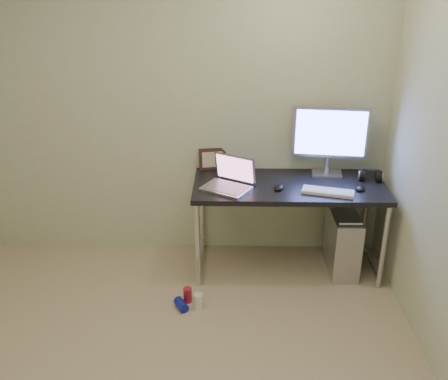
% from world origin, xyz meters
% --- Properties ---
extents(wall_back, '(3.50, 0.02, 2.50)m').
position_xyz_m(wall_back, '(0.00, 1.75, 1.25)').
color(wall_back, beige).
rests_on(wall_back, ground).
extents(desk, '(1.49, 0.65, 0.75)m').
position_xyz_m(desk, '(0.94, 1.42, 0.67)').
color(desk, black).
rests_on(desk, ground).
extents(tower_computer, '(0.22, 0.48, 0.53)m').
position_xyz_m(tower_computer, '(1.40, 1.41, 0.25)').
color(tower_computer, '#A5A4A9').
rests_on(tower_computer, ground).
extents(cable_a, '(0.01, 0.16, 0.69)m').
position_xyz_m(cable_a, '(1.35, 1.70, 0.40)').
color(cable_a, black).
rests_on(cable_a, ground).
extents(cable_b, '(0.02, 0.11, 0.71)m').
position_xyz_m(cable_b, '(1.44, 1.68, 0.38)').
color(cable_b, black).
rests_on(cable_b, ground).
extents(can_red, '(0.09, 0.09, 0.12)m').
position_xyz_m(can_red, '(0.17, 0.92, 0.06)').
color(can_red, '#B61F35').
rests_on(can_red, ground).
extents(can_white, '(0.09, 0.09, 0.12)m').
position_xyz_m(can_white, '(0.26, 0.84, 0.06)').
color(can_white, white).
rests_on(can_white, ground).
extents(can_blue, '(0.12, 0.14, 0.07)m').
position_xyz_m(can_blue, '(0.13, 0.84, 0.03)').
color(can_blue, '#101D9F').
rests_on(can_blue, ground).
extents(laptop, '(0.44, 0.41, 0.24)m').
position_xyz_m(laptop, '(0.48, 1.35, 0.81)').
color(laptop, silver).
rests_on(laptop, desk).
extents(monitor, '(0.60, 0.20, 0.56)m').
position_xyz_m(monitor, '(1.27, 1.64, 1.08)').
color(monitor, silver).
rests_on(monitor, desk).
extents(keyboard, '(0.40, 0.22, 0.02)m').
position_xyz_m(keyboard, '(1.21, 1.26, 0.76)').
color(keyboard, silver).
rests_on(keyboard, desk).
extents(mouse_right, '(0.09, 0.12, 0.04)m').
position_xyz_m(mouse_right, '(1.47, 1.33, 0.77)').
color(mouse_right, black).
rests_on(mouse_right, desk).
extents(mouse_left, '(0.11, 0.14, 0.04)m').
position_xyz_m(mouse_left, '(0.85, 1.33, 0.77)').
color(mouse_left, black).
rests_on(mouse_left, desk).
extents(headphones, '(0.19, 0.11, 0.12)m').
position_xyz_m(headphones, '(1.59, 1.52, 0.78)').
color(headphones, black).
rests_on(headphones, desk).
extents(picture_frame, '(0.23, 0.11, 0.18)m').
position_xyz_m(picture_frame, '(0.33, 1.72, 0.84)').
color(picture_frame, black).
rests_on(picture_frame, desk).
extents(webcam, '(0.04, 0.03, 0.12)m').
position_xyz_m(webcam, '(0.49, 1.69, 0.84)').
color(webcam, silver).
rests_on(webcam, desk).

